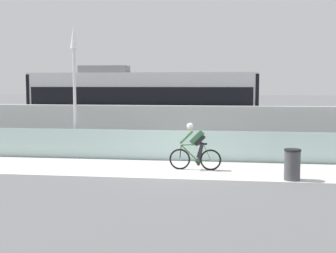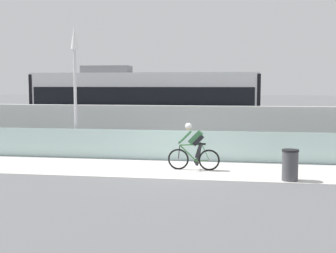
{
  "view_description": "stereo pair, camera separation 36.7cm",
  "coord_description": "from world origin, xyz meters",
  "px_view_note": "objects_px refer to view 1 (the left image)",
  "views": [
    {
      "loc": [
        1.7,
        -15.14,
        2.94
      ],
      "look_at": [
        -0.68,
        2.35,
        1.25
      ],
      "focal_mm": 48.3,
      "sensor_mm": 36.0,
      "label": 1
    },
    {
      "loc": [
        2.07,
        -15.09,
        2.94
      ],
      "look_at": [
        -0.68,
        2.35,
        1.25
      ],
      "focal_mm": 48.3,
      "sensor_mm": 36.0,
      "label": 2
    }
  ],
  "objects_px": {
    "lamp_post_antenna": "(74,74)",
    "trash_bin": "(292,165)",
    "cyclist_on_bike": "(195,147)",
    "tram": "(143,105)"
  },
  "relations": [
    {
      "from": "lamp_post_antenna",
      "to": "trash_bin",
      "type": "height_order",
      "value": "lamp_post_antenna"
    },
    {
      "from": "cyclist_on_bike",
      "to": "trash_bin",
      "type": "distance_m",
      "value": 3.3
    },
    {
      "from": "cyclist_on_bike",
      "to": "trash_bin",
      "type": "height_order",
      "value": "cyclist_on_bike"
    },
    {
      "from": "tram",
      "to": "trash_bin",
      "type": "relative_size",
      "value": 11.52
    },
    {
      "from": "tram",
      "to": "trash_bin",
      "type": "bearing_deg",
      "value": -52.82
    },
    {
      "from": "cyclist_on_bike",
      "to": "trash_bin",
      "type": "xyz_separation_m",
      "value": [
        3.04,
        -1.25,
        -0.3
      ]
    },
    {
      "from": "tram",
      "to": "lamp_post_antenna",
      "type": "distance_m",
      "value": 5.25
    },
    {
      "from": "lamp_post_antenna",
      "to": "cyclist_on_bike",
      "type": "bearing_deg",
      "value": -23.37
    },
    {
      "from": "lamp_post_antenna",
      "to": "trash_bin",
      "type": "relative_size",
      "value": 5.42
    },
    {
      "from": "cyclist_on_bike",
      "to": "lamp_post_antenna",
      "type": "bearing_deg",
      "value": 156.63
    }
  ]
}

